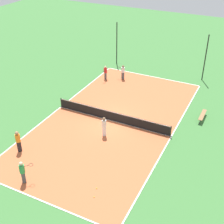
# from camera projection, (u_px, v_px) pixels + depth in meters

# --- Properties ---
(ground_plane) EXTENTS (80.00, 80.00, 0.00)m
(ground_plane) POSITION_uv_depth(u_px,v_px,m) (112.00, 121.00, 27.27)
(ground_plane) COLOR #3D7538
(court_surface) EXTENTS (10.83, 20.49, 0.02)m
(court_surface) POSITION_uv_depth(u_px,v_px,m) (112.00, 121.00, 27.26)
(court_surface) COLOR #C66038
(court_surface) RESTS_ON ground_plane
(tennis_net) EXTENTS (10.63, 0.10, 0.97)m
(tennis_net) POSITION_uv_depth(u_px,v_px,m) (112.00, 116.00, 27.00)
(tennis_net) COLOR black
(tennis_net) RESTS_ON court_surface
(bench) EXTENTS (0.36, 1.98, 0.45)m
(bench) POSITION_uv_depth(u_px,v_px,m) (203.00, 115.00, 27.32)
(bench) COLOR olive
(bench) RESTS_ON ground_plane
(player_coach_red) EXTENTS (0.55, 0.99, 1.53)m
(player_coach_red) POSITION_uv_depth(u_px,v_px,m) (105.00, 72.00, 34.05)
(player_coach_red) COLOR #4C4C51
(player_coach_red) RESTS_ON court_surface
(player_far_white) EXTENTS (0.51, 0.51, 1.74)m
(player_far_white) POSITION_uv_depth(u_px,v_px,m) (104.00, 125.00, 24.82)
(player_far_white) COLOR white
(player_far_white) RESTS_ON court_surface
(player_near_white) EXTENTS (0.97, 0.47, 1.62)m
(player_near_white) POSITION_uv_depth(u_px,v_px,m) (123.00, 71.00, 34.02)
(player_near_white) COLOR #4C4C51
(player_near_white) RESTS_ON court_surface
(player_center_orange) EXTENTS (0.37, 0.37, 1.78)m
(player_center_orange) POSITION_uv_depth(u_px,v_px,m) (18.00, 140.00, 23.10)
(player_center_orange) COLOR black
(player_center_orange) RESTS_ON court_surface
(player_far_green) EXTENTS (0.87, 0.92, 1.73)m
(player_far_green) POSITION_uv_depth(u_px,v_px,m) (22.00, 171.00, 20.28)
(player_far_green) COLOR #4C4C51
(player_far_green) RESTS_ON court_surface
(tennis_ball_left_sideline) EXTENTS (0.07, 0.07, 0.07)m
(tennis_ball_left_sideline) POSITION_uv_depth(u_px,v_px,m) (97.00, 188.00, 20.27)
(tennis_ball_left_sideline) COLOR #CCE033
(tennis_ball_left_sideline) RESTS_ON court_surface
(tennis_ball_near_net) EXTENTS (0.07, 0.07, 0.07)m
(tennis_ball_near_net) POSITION_uv_depth(u_px,v_px,m) (94.00, 197.00, 19.63)
(tennis_ball_near_net) COLOR #CCE033
(tennis_ball_near_net) RESTS_ON court_surface
(fence_post_back_left) EXTENTS (0.12, 0.12, 5.08)m
(fence_post_back_left) POSITION_uv_depth(u_px,v_px,m) (117.00, 44.00, 37.01)
(fence_post_back_left) COLOR black
(fence_post_back_left) RESTS_ON ground_plane
(fence_post_back_right) EXTENTS (0.12, 0.12, 5.08)m
(fence_post_back_right) POSITION_uv_depth(u_px,v_px,m) (205.00, 58.00, 33.08)
(fence_post_back_right) COLOR black
(fence_post_back_right) RESTS_ON ground_plane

